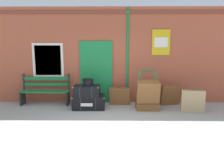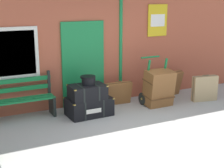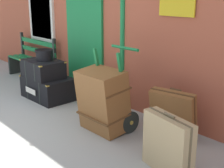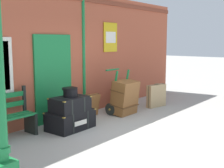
{
  "view_description": "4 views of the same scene",
  "coord_description": "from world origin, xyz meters",
  "px_view_note": "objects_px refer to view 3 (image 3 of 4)",
  "views": [
    {
      "loc": [
        0.23,
        -5.65,
        2.18
      ],
      "look_at": [
        0.14,
        1.74,
        0.77
      ],
      "focal_mm": 38.52,
      "sensor_mm": 36.0,
      "label": 1
    },
    {
      "loc": [
        -3.44,
        -5.15,
        2.69
      ],
      "look_at": [
        0.13,
        1.91,
        0.6
      ],
      "focal_mm": 53.88,
      "sensor_mm": 36.0,
      "label": 2
    },
    {
      "loc": [
        4.48,
        -1.2,
        1.94
      ],
      "look_at": [
        1.17,
        1.75,
        0.65
      ],
      "focal_mm": 50.02,
      "sensor_mm": 36.0,
      "label": 3
    },
    {
      "loc": [
        -4.96,
        -3.04,
        1.96
      ],
      "look_at": [
        1.06,
        1.8,
        0.81
      ],
      "focal_mm": 47.2,
      "sensor_mm": 36.0,
      "label": 4
    }
  ],
  "objects_px": {
    "suitcase_umber": "(96,91)",
    "steamer_trunk_middle": "(43,69)",
    "large_brown_trunk": "(103,100)",
    "platform_bench": "(33,60)",
    "suitcase_olive": "(168,145)",
    "suitcase_beige": "(173,114)",
    "steamer_trunk_base": "(48,88)",
    "round_hatbox": "(44,54)",
    "porters_trolley": "(112,110)"
  },
  "relations": [
    {
      "from": "platform_bench",
      "to": "suitcase_umber",
      "type": "distance_m",
      "value": 2.49
    },
    {
      "from": "steamer_trunk_middle",
      "to": "suitcase_beige",
      "type": "distance_m",
      "value": 2.75
    },
    {
      "from": "large_brown_trunk",
      "to": "steamer_trunk_middle",
      "type": "bearing_deg",
      "value": 176.77
    },
    {
      "from": "porters_trolley",
      "to": "round_hatbox",
      "type": "bearing_deg",
      "value": -178.7
    },
    {
      "from": "steamer_trunk_middle",
      "to": "suitcase_beige",
      "type": "relative_size",
      "value": 1.15
    },
    {
      "from": "large_brown_trunk",
      "to": "platform_bench",
      "type": "bearing_deg",
      "value": 168.99
    },
    {
      "from": "steamer_trunk_base",
      "to": "steamer_trunk_middle",
      "type": "relative_size",
      "value": 1.26
    },
    {
      "from": "suitcase_beige",
      "to": "suitcase_umber",
      "type": "bearing_deg",
      "value": -179.46
    },
    {
      "from": "suitcase_olive",
      "to": "suitcase_umber",
      "type": "distance_m",
      "value": 2.3
    },
    {
      "from": "steamer_trunk_middle",
      "to": "suitcase_beige",
      "type": "xyz_separation_m",
      "value": [
        2.7,
        0.46,
        -0.23
      ]
    },
    {
      "from": "platform_bench",
      "to": "round_hatbox",
      "type": "bearing_deg",
      "value": -19.04
    },
    {
      "from": "porters_trolley",
      "to": "steamer_trunk_base",
      "type": "bearing_deg",
      "value": -179.51
    },
    {
      "from": "suitcase_umber",
      "to": "suitcase_beige",
      "type": "xyz_separation_m",
      "value": [
        1.67,
        0.02,
        0.05
      ]
    },
    {
      "from": "suitcase_olive",
      "to": "suitcase_umber",
      "type": "bearing_deg",
      "value": 161.27
    },
    {
      "from": "platform_bench",
      "to": "steamer_trunk_base",
      "type": "xyz_separation_m",
      "value": [
        1.5,
        -0.49,
        -0.23
      ]
    },
    {
      "from": "steamer_trunk_base",
      "to": "large_brown_trunk",
      "type": "height_order",
      "value": "large_brown_trunk"
    },
    {
      "from": "steamer_trunk_middle",
      "to": "suitcase_beige",
      "type": "height_order",
      "value": "steamer_trunk_middle"
    },
    {
      "from": "round_hatbox",
      "to": "large_brown_trunk",
      "type": "xyz_separation_m",
      "value": [
        1.84,
        -0.13,
        -0.39
      ]
    },
    {
      "from": "steamer_trunk_base",
      "to": "suitcase_olive",
      "type": "distance_m",
      "value": 3.17
    },
    {
      "from": "steamer_trunk_middle",
      "to": "round_hatbox",
      "type": "xyz_separation_m",
      "value": [
        0.04,
        0.03,
        0.27
      ]
    },
    {
      "from": "steamer_trunk_middle",
      "to": "suitcase_umber",
      "type": "distance_m",
      "value": 1.16
    },
    {
      "from": "large_brown_trunk",
      "to": "suitcase_umber",
      "type": "height_order",
      "value": "large_brown_trunk"
    },
    {
      "from": "suitcase_olive",
      "to": "suitcase_beige",
      "type": "height_order",
      "value": "suitcase_beige"
    },
    {
      "from": "platform_bench",
      "to": "suitcase_umber",
      "type": "height_order",
      "value": "platform_bench"
    },
    {
      "from": "porters_trolley",
      "to": "suitcase_olive",
      "type": "relative_size",
      "value": 1.7
    },
    {
      "from": "porters_trolley",
      "to": "suitcase_beige",
      "type": "relative_size",
      "value": 1.69
    },
    {
      "from": "platform_bench",
      "to": "round_hatbox",
      "type": "xyz_separation_m",
      "value": [
        1.49,
        -0.51,
        0.41
      ]
    },
    {
      "from": "suitcase_olive",
      "to": "steamer_trunk_base",
      "type": "bearing_deg",
      "value": 173.76
    },
    {
      "from": "suitcase_umber",
      "to": "steamer_trunk_middle",
      "type": "bearing_deg",
      "value": -156.64
    },
    {
      "from": "platform_bench",
      "to": "suitcase_umber",
      "type": "xyz_separation_m",
      "value": [
        2.48,
        -0.1,
        -0.15
      ]
    },
    {
      "from": "steamer_trunk_base",
      "to": "steamer_trunk_middle",
      "type": "bearing_deg",
      "value": -135.17
    },
    {
      "from": "suitcase_olive",
      "to": "suitcase_umber",
      "type": "height_order",
      "value": "suitcase_olive"
    },
    {
      "from": "steamer_trunk_middle",
      "to": "porters_trolley",
      "type": "bearing_deg",
      "value": 2.1
    },
    {
      "from": "suitcase_olive",
      "to": "suitcase_umber",
      "type": "xyz_separation_m",
      "value": [
        -2.17,
        0.74,
        -0.04
      ]
    },
    {
      "from": "round_hatbox",
      "to": "steamer_trunk_base",
      "type": "bearing_deg",
      "value": 62.52
    },
    {
      "from": "suitcase_umber",
      "to": "suitcase_beige",
      "type": "relative_size",
      "value": 0.99
    },
    {
      "from": "platform_bench",
      "to": "suitcase_olive",
      "type": "height_order",
      "value": "platform_bench"
    },
    {
      "from": "platform_bench",
      "to": "suitcase_olive",
      "type": "xyz_separation_m",
      "value": [
        4.66,
        -0.83,
        -0.11
      ]
    },
    {
      "from": "steamer_trunk_base",
      "to": "porters_trolley",
      "type": "relative_size",
      "value": 0.86
    },
    {
      "from": "suitcase_umber",
      "to": "suitcase_beige",
      "type": "height_order",
      "value": "suitcase_beige"
    },
    {
      "from": "platform_bench",
      "to": "large_brown_trunk",
      "type": "height_order",
      "value": "platform_bench"
    },
    {
      "from": "steamer_trunk_middle",
      "to": "large_brown_trunk",
      "type": "relative_size",
      "value": 0.88
    },
    {
      "from": "large_brown_trunk",
      "to": "suitcase_umber",
      "type": "xyz_separation_m",
      "value": [
        -0.85,
        0.55,
        -0.17
      ]
    },
    {
      "from": "round_hatbox",
      "to": "large_brown_trunk",
      "type": "bearing_deg",
      "value": -4.14
    },
    {
      "from": "round_hatbox",
      "to": "porters_trolley",
      "type": "height_order",
      "value": "porters_trolley"
    },
    {
      "from": "suitcase_beige",
      "to": "large_brown_trunk",
      "type": "bearing_deg",
      "value": -145.34
    },
    {
      "from": "large_brown_trunk",
      "to": "suitcase_umber",
      "type": "relative_size",
      "value": 1.33
    },
    {
      "from": "porters_trolley",
      "to": "suitcase_beige",
      "type": "xyz_separation_m",
      "value": [
        0.82,
        0.39,
        0.07
      ]
    },
    {
      "from": "large_brown_trunk",
      "to": "suitcase_olive",
      "type": "height_order",
      "value": "large_brown_trunk"
    },
    {
      "from": "porters_trolley",
      "to": "large_brown_trunk",
      "type": "distance_m",
      "value": 0.26
    }
  ]
}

